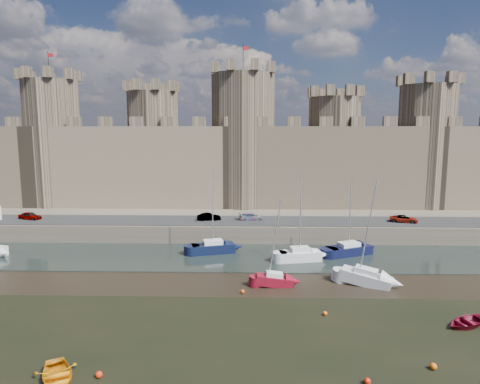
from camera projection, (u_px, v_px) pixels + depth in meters
The scene contains 21 objects.
ground at pixel (202, 358), 30.19m from camera, with size 160.00×160.00×0.00m, color black.
water_channel at pixel (224, 257), 53.92m from camera, with size 160.00×12.00×0.08m, color black.
quay at pixel (235, 201), 89.35m from camera, with size 160.00×60.00×2.50m, color #4C443A.
road at pixel (228, 221), 63.45m from camera, with size 160.00×7.00×0.10m, color black.
castle at pixel (228, 154), 75.99m from camera, with size 108.50×11.00×29.00m.
car_0 at pixel (30, 216), 64.24m from camera, with size 1.42×3.52×1.20m, color gray.
car_1 at pixel (209, 217), 63.61m from camera, with size 1.22×3.49×1.15m, color gray.
car_2 at pixel (252, 217), 63.90m from camera, with size 1.53×3.76×1.09m, color gray.
car_3 at pixel (404, 219), 62.23m from camera, with size 1.81×3.93×1.09m, color gray.
sailboat_1 at pixel (213, 247), 55.42m from camera, with size 5.85×3.53×10.98m.
sailboat_2 at pixel (300, 254), 52.15m from camera, with size 5.34×2.89×10.91m.
sailboat_3 at pixel (349, 249), 54.67m from camera, with size 6.33×4.50×10.36m.
sailboat_4 at pixel (274, 279), 44.03m from camera, with size 3.91×1.68×8.98m.
sailboat_5 at pixel (366, 277), 44.34m from camera, with size 5.49×3.88×11.05m.
dinghy_0 at pixel (57, 377), 27.08m from camera, with size 2.73×0.79×3.83m, color orange.
dinghy_4 at pixel (466, 323), 34.85m from camera, with size 2.49×0.72×3.49m, color maroon.
buoy_1 at pixel (243, 291), 41.96m from camera, with size 0.42×0.42×0.42m, color #F54A0A.
buoy_2 at pixel (367, 381), 27.01m from camera, with size 0.43×0.43×0.43m, color red.
buoy_3 at pixel (325, 313), 37.00m from camera, with size 0.39×0.39×0.39m, color #F65E0A.
buoy_4 at pixel (99, 375), 27.70m from camera, with size 0.45×0.45×0.45m, color red.
buoy_5 at pixel (433, 366), 28.64m from camera, with size 0.48×0.48×0.48m, color #E7580A.
Camera 1 is at (3.44, -28.09, 15.97)m, focal length 32.00 mm.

